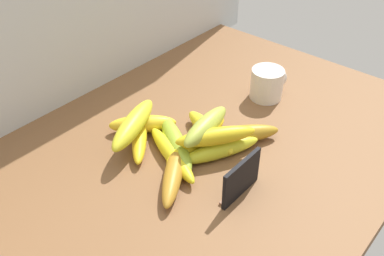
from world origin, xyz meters
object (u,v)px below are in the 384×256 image
Objects in this scene: chalkboard_sign at (241,179)px; banana_5 at (139,137)px; banana_8 at (176,143)px; banana_9 at (216,136)px; banana_11 at (204,126)px; banana_0 at (172,154)px; banana_6 at (174,172)px; banana_7 at (197,140)px; banana_3 at (219,151)px; banana_4 at (237,135)px; banana_1 at (210,132)px; banana_10 at (133,124)px; banana_2 at (143,124)px; coffee_mug at (267,83)px.

banana_5 is at bearing 93.83° from chalkboard_sign.
banana_9 is at bearing -63.30° from banana_8.
chalkboard_sign is at bearing -112.92° from banana_11.
banana_0 is at bearing -87.78° from banana_5.
banana_8 is at bearing 84.70° from chalkboard_sign.
banana_6 is 0.96× the size of banana_7.
banana_6 is at bearing -104.38° from banana_5.
banana_6 is 9.07cm from banana_8.
banana_3 is 1.17× the size of banana_11.
banana_0 is at bearing 153.62° from banana_4.
banana_10 is at bearing 136.71° from banana_1.
banana_2 is at bearing 102.25° from banana_3.
coffee_mug is 0.52× the size of banana_3.
coffee_mug is at bearing -0.24° from banana_1.
banana_7 reaches higher than banana_5.
coffee_mug is 0.51× the size of banana_10.
chalkboard_sign is 18.63cm from banana_8.
banana_6 is at bearing -113.39° from banana_2.
coffee_mug is 0.56× the size of banana_9.
coffee_mug reaches higher than banana_10.
banana_2 is at bearing 120.01° from banana_4.
banana_9 reaches higher than banana_1.
banana_2 is 17.56cm from banana_6.
banana_5 is at bearing 123.58° from banana_7.
banana_11 reaches higher than banana_2.
banana_2 is 0.75× the size of banana_7.
banana_10 reaches higher than banana_7.
banana_3 is 0.97× the size of banana_4.
banana_1 is at bearing 57.69° from chalkboard_sign.
coffee_mug reaches higher than banana_1.
banana_3 is 9.66cm from banana_8.
banana_6 reaches higher than banana_5.
banana_5 is at bearing 162.22° from coffee_mug.
banana_0 is at bearing 160.23° from banana_11.
banana_6 is at bearing -132.66° from banana_0.
banana_8 is at bearing 115.42° from banana_3.
banana_11 is (-6.66, 4.31, 4.19)cm from banana_4.
banana_5 is (-3.49, -2.52, -0.44)cm from banana_2.
banana_10 reaches higher than banana_0.
banana_2 is at bearing 35.84° from banana_5.
banana_10 is at bearing 124.33° from banana_11.
banana_6 is at bearing 169.46° from banana_9.
banana_1 is 17.24cm from banana_10.
banana_1 is 0.94× the size of banana_3.
banana_4 is at bearing -8.84° from banana_6.
banana_1 is 15.83cm from banana_5.
coffee_mug is 37.37cm from banana_10.
banana_7 is (-0.48, 5.75, 0.30)cm from banana_3.
banana_6 is at bearing -140.04° from banana_8.
banana_10 is at bearing 125.34° from banana_7.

